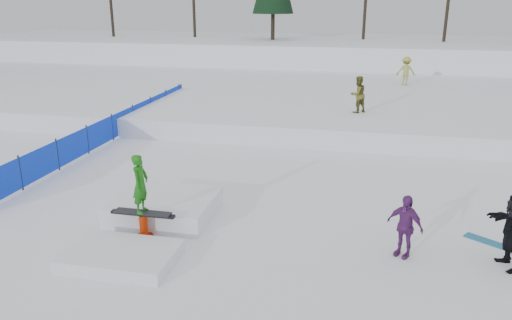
% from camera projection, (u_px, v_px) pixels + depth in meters
% --- Properties ---
extents(ground, '(120.00, 120.00, 0.00)m').
position_uv_depth(ground, '(221.00, 222.00, 12.95)').
color(ground, white).
extents(snow_berm, '(60.00, 14.00, 2.40)m').
position_uv_depth(snow_berm, '(324.00, 54.00, 40.44)').
color(snow_berm, white).
rests_on(snow_berm, ground).
extents(snow_midrise, '(50.00, 18.00, 0.80)m').
position_uv_depth(snow_midrise, '(302.00, 95.00, 27.68)').
color(snow_midrise, white).
rests_on(snow_midrise, ground).
extents(safety_fence, '(0.05, 16.00, 1.10)m').
position_uv_depth(safety_fence, '(112.00, 127.00, 20.24)').
color(safety_fence, '#0F36D5').
rests_on(safety_fence, ground).
extents(walker_olive, '(0.97, 0.96, 1.58)m').
position_uv_depth(walker_olive, '(358.00, 94.00, 21.48)').
color(walker_olive, brown).
rests_on(walker_olive, snow_midrise).
extents(walker_ygreen, '(1.05, 0.63, 1.60)m').
position_uv_depth(walker_ygreen, '(406.00, 71.00, 28.34)').
color(walker_ygreen, '#9DA23E').
rests_on(walker_ygreen, snow_midrise).
extents(spectator_purple, '(0.92, 0.76, 1.46)m').
position_uv_depth(spectator_purple, '(405.00, 226.00, 11.05)').
color(spectator_purple, '#5F266C').
rests_on(spectator_purple, ground).
extents(loose_board_teal, '(1.32, 1.02, 0.03)m').
position_uv_depth(loose_board_teal, '(494.00, 244.00, 11.77)').
color(loose_board_teal, '#1D6184').
rests_on(loose_board_teal, ground).
extents(jib_rail_feature, '(2.60, 4.40, 2.11)m').
position_uv_depth(jib_rail_feature, '(153.00, 217.00, 12.54)').
color(jib_rail_feature, white).
rests_on(jib_rail_feature, ground).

